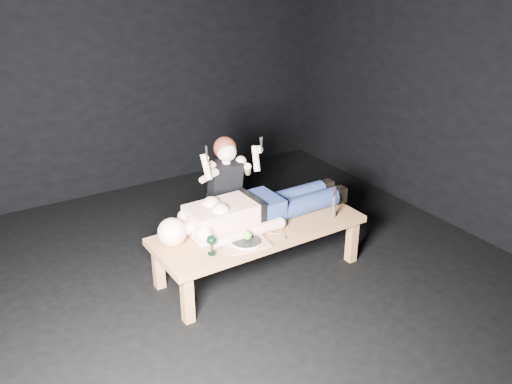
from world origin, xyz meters
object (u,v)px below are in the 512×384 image
serving_tray (246,244)px  goblet (212,245)px  kneeling_woman (223,190)px  carving_knife (334,202)px  table (259,250)px  lying_man (259,205)px

serving_tray → goblet: bearing=177.3°
kneeling_woman → carving_knife: kneeling_woman is taller
table → goblet: 0.64m
serving_tray → goblet: 0.30m
serving_tray → carving_knife: 0.89m
kneeling_woman → carving_knife: (0.66, -0.78, 0.03)m
goblet → carving_knife: bearing=-0.2°
goblet → carving_knife: 1.17m
lying_man → goblet: bearing=-155.2°
table → goblet: goblet is taller
serving_tray → lying_man: bearing=44.7°
lying_man → serving_tray: (-0.31, -0.30, -0.14)m
goblet → serving_tray: bearing=-2.7°
carving_knife → lying_man: bearing=152.1°
table → carving_knife: bearing=-17.6°
table → kneeling_woman: (-0.02, 0.59, 0.34)m
lying_man → kneeling_woman: kneeling_woman is taller
goblet → carving_knife: size_ratio=0.54×
serving_tray → goblet: goblet is taller
kneeling_woman → goblet: 0.93m
kneeling_woman → carving_knife: 1.02m
kneeling_woman → goblet: bearing=-117.0°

